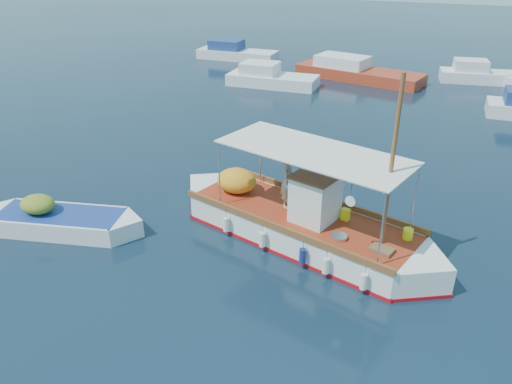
% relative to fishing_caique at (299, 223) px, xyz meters
% --- Properties ---
extents(ground, '(160.00, 160.00, 0.00)m').
position_rel_fishing_caique_xyz_m(ground, '(-0.39, -0.35, -0.57)').
color(ground, black).
rests_on(ground, ground).
extents(fishing_caique, '(10.19, 4.85, 6.45)m').
position_rel_fishing_caique_xyz_m(fishing_caique, '(0.00, 0.00, 0.00)').
color(fishing_caique, white).
rests_on(fishing_caique, ground).
extents(dinghy, '(6.01, 2.71, 1.51)m').
position_rel_fishing_caique_xyz_m(dinghy, '(-8.08, -2.74, -0.26)').
color(dinghy, white).
rests_on(dinghy, ground).
extents(bg_boat_nw, '(6.46, 2.66, 1.80)m').
position_rel_fishing_caique_xyz_m(bg_boat_nw, '(-8.26, 18.90, -0.08)').
color(bg_boat_nw, silver).
rests_on(bg_boat_nw, ground).
extents(bg_boat_n, '(9.84, 4.85, 1.80)m').
position_rel_fishing_caique_xyz_m(bg_boat_n, '(-3.01, 23.13, -0.08)').
color(bg_boat_n, '#A7331B').
rests_on(bg_boat_n, ground).
extents(bg_boat_far_w, '(7.00, 2.42, 1.80)m').
position_rel_fishing_caique_xyz_m(bg_boat_far_w, '(-14.30, 26.19, -0.08)').
color(bg_boat_far_w, silver).
rests_on(bg_boat_far_w, ground).
extents(bg_boat_far_n, '(6.00, 2.91, 1.80)m').
position_rel_fishing_caique_xyz_m(bg_boat_far_n, '(5.59, 25.65, -0.08)').
color(bg_boat_far_n, silver).
rests_on(bg_boat_far_n, ground).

